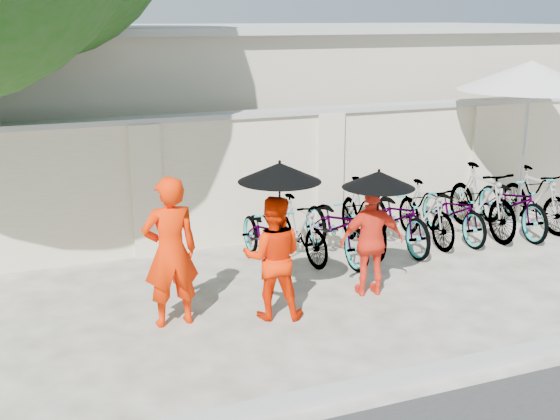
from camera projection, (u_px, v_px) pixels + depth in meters
name	position (u px, v px, depth m)	size (l,w,h in m)	color
ground	(288.00, 324.00, 8.25)	(80.00, 80.00, 0.00)	beige
kerb	(356.00, 388.00, 6.71)	(40.00, 0.16, 0.12)	#A3A3A0
compound_wall	(269.00, 178.00, 11.20)	(20.00, 0.30, 2.00)	beige
building_behind	(248.00, 109.00, 14.80)	(14.00, 6.00, 3.20)	#B6AD90
monk_left	(170.00, 252.00, 8.04)	(0.65, 0.43, 1.78)	#FF2800
monk_center	(273.00, 257.00, 8.28)	(0.73, 0.57, 1.50)	#FF2900
parasol_center	(280.00, 172.00, 7.95)	(0.96, 0.96, 1.05)	black
monk_right	(372.00, 241.00, 8.98)	(0.84, 0.35, 1.43)	#FF351B
parasol_right	(379.00, 179.00, 8.69)	(0.92, 0.92, 0.84)	black
patio_umbrella	(531.00, 77.00, 11.41)	(2.67, 2.67, 2.81)	#A3A3A0
bike_0	(264.00, 235.00, 10.15)	(0.59, 1.69, 0.89)	#9B9B9F
bike_1	(299.00, 229.00, 10.33)	(0.45, 1.58, 0.95)	#9B9B9F
bike_2	(336.00, 226.00, 10.40)	(0.67, 1.91, 1.00)	#9B9B9F
bike_3	(363.00, 216.00, 10.75)	(0.51, 1.81, 1.09)	#9B9B9F
bike_4	(398.00, 217.00, 10.87)	(0.66, 1.90, 1.00)	#9B9B9F
bike_5	(426.00, 213.00, 11.11)	(0.46, 1.62, 0.98)	#9B9B9F
bike_6	(454.00, 211.00, 11.34)	(0.61, 1.75, 0.92)	#9B9B9F
bike_7	(482.00, 200.00, 11.52)	(0.54, 1.92, 1.15)	#9B9B9F
bike_8	(513.00, 203.00, 11.64)	(0.68, 1.94, 1.02)	#9B9B9F
bike_9	(535.00, 198.00, 11.91)	(0.49, 1.72, 1.03)	#9B9B9F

